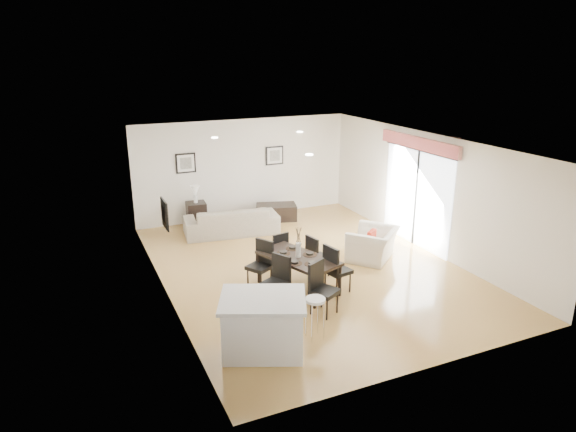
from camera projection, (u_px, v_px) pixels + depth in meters
name	position (u px, v px, depth m)	size (l,w,h in m)	color
ground	(308.00, 268.00, 10.98)	(8.00, 8.00, 0.00)	tan
wall_back	(244.00, 169.00, 14.04)	(6.00, 0.04, 2.70)	silver
wall_front	(437.00, 284.00, 7.09)	(6.00, 0.04, 2.70)	silver
wall_left	(162.00, 227.00, 9.40)	(0.04, 8.00, 2.70)	silver
wall_right	(426.00, 192.00, 11.74)	(0.04, 8.00, 2.70)	silver
ceiling	(309.00, 142.00, 10.15)	(6.00, 8.00, 0.02)	white
sofa	(231.00, 221.00, 12.93)	(2.34, 0.91, 0.68)	#A49784
armchair	(372.00, 244.00, 11.34)	(1.08, 0.95, 0.70)	silver
courtyard_plant_a	(504.00, 220.00, 13.06)	(0.59, 0.51, 0.66)	#38622A
courtyard_plant_b	(480.00, 208.00, 13.94)	(0.39, 0.39, 0.69)	#38622A
dining_table	(298.00, 260.00, 9.82)	(1.32, 1.80, 0.67)	black
dining_chair_wnear	(278.00, 277.00, 9.31)	(0.56, 0.56, 0.92)	black
dining_chair_wfar	(262.00, 261.00, 10.01)	(0.57, 0.57, 0.92)	black
dining_chair_enear	(335.00, 267.00, 9.70)	(0.51, 0.51, 0.96)	black
dining_chair_efar	(316.00, 254.00, 10.42)	(0.46, 0.46, 0.87)	black
dining_chair_head	(321.00, 285.00, 8.96)	(0.58, 0.58, 0.95)	black
dining_chair_foot	(278.00, 249.00, 10.75)	(0.44, 0.44, 0.83)	black
vase	(298.00, 246.00, 9.73)	(0.72, 1.13, 0.60)	white
coffee_table	(277.00, 212.00, 14.07)	(1.06, 0.63, 0.42)	black
side_table	(197.00, 214.00, 13.49)	(0.49, 0.49, 0.65)	black
table_lamp	(195.00, 192.00, 13.30)	(0.24, 0.24, 0.45)	white
cushion	(372.00, 237.00, 11.15)	(0.32, 0.10, 0.32)	#AD2816
kitchen_island	(263.00, 324.00, 7.82)	(1.57, 1.42, 0.90)	white
bar_stool	(315.00, 304.00, 8.12)	(0.32, 0.32, 0.71)	white
framed_print_back_left	(186.00, 163.00, 13.30)	(0.52, 0.04, 0.52)	black
framed_print_back_right	(275.00, 156.00, 14.28)	(0.52, 0.04, 0.52)	black
framed_print_left_wall	(165.00, 214.00, 9.15)	(0.04, 0.52, 0.52)	black
sliding_door	(417.00, 176.00, 11.88)	(0.12, 2.70, 2.57)	white
courtyard	(499.00, 187.00, 13.85)	(6.00, 6.00, 2.00)	gray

